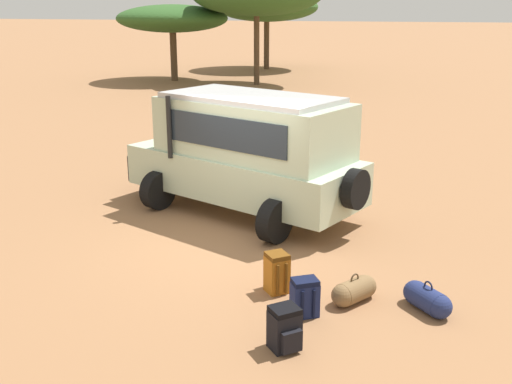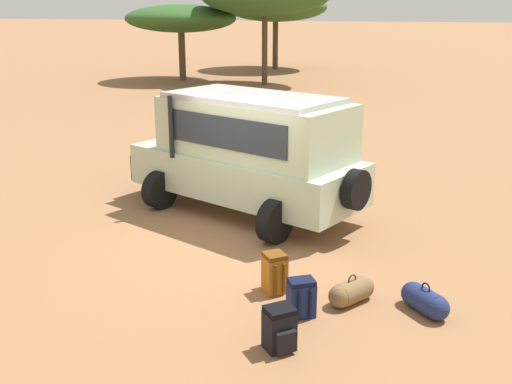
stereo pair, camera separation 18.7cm
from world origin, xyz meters
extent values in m
plane|color=#936642|center=(0.00, 0.00, 0.00)|extent=(320.00, 320.00, 0.00)
cube|color=#B2C6A8|center=(-0.29, 1.62, 0.82)|extent=(5.26, 3.54, 0.84)
cube|color=#B2C6A8|center=(-0.06, 1.53, 1.79)|extent=(4.21, 3.04, 1.10)
cube|color=#232D38|center=(-1.48, 2.08, 1.74)|extent=(0.62, 1.47, 0.77)
cube|color=#232D38|center=(-0.38, 0.69, 1.84)|extent=(2.76, 1.10, 0.60)
cube|color=#232D38|center=(0.27, 2.38, 1.84)|extent=(2.76, 1.10, 0.60)
cube|color=#B7B7B7|center=(-0.10, 1.55, 2.39)|extent=(3.82, 2.83, 0.10)
cube|color=black|center=(-2.69, 2.55, 0.65)|extent=(0.73, 1.56, 0.56)
cylinder|color=black|center=(-1.67, 1.12, 1.79)|extent=(0.10, 0.10, 1.25)
cylinder|color=black|center=(-2.05, 1.27, 0.40)|extent=(0.55, 0.85, 0.80)
cylinder|color=black|center=(-1.36, 3.08, 0.40)|extent=(0.55, 0.85, 0.80)
cylinder|color=black|center=(0.78, 0.17, 0.40)|extent=(0.55, 0.85, 0.80)
cylinder|color=black|center=(1.48, 1.98, 0.40)|extent=(0.55, 0.85, 0.80)
cylinder|color=black|center=(2.13, 0.69, 0.97)|extent=(0.47, 0.77, 0.74)
cube|color=#B26619|center=(1.33, -1.73, 0.28)|extent=(0.43, 0.43, 0.55)
cube|color=#B26619|center=(1.20, -1.59, 0.21)|extent=(0.23, 0.21, 0.30)
cube|color=#62380E|center=(1.33, -1.73, 0.58)|extent=(0.43, 0.43, 0.07)
cylinder|color=#62380E|center=(1.39, -1.90, 0.28)|extent=(0.04, 0.04, 0.47)
cylinder|color=#62380E|center=(1.49, -1.81, 0.28)|extent=(0.04, 0.04, 0.47)
cube|color=navy|center=(1.88, -2.32, 0.24)|extent=(0.44, 0.40, 0.48)
cube|color=navy|center=(1.79, -2.18, 0.18)|extent=(0.27, 0.21, 0.27)
cube|color=black|center=(1.88, -2.32, 0.51)|extent=(0.43, 0.40, 0.07)
cylinder|color=black|center=(1.89, -2.48, 0.24)|extent=(0.04, 0.04, 0.41)
cylinder|color=black|center=(2.03, -2.39, 0.24)|extent=(0.04, 0.04, 0.41)
cube|color=black|center=(1.82, -3.20, 0.25)|extent=(0.46, 0.46, 0.50)
cube|color=black|center=(1.95, -3.34, 0.19)|extent=(0.25, 0.24, 0.28)
cube|color=black|center=(1.82, -3.20, 0.53)|extent=(0.46, 0.46, 0.07)
cylinder|color=black|center=(1.76, -3.03, 0.25)|extent=(0.04, 0.04, 0.43)
cylinder|color=black|center=(1.65, -3.14, 0.25)|extent=(0.04, 0.04, 0.43)
cylinder|color=navy|center=(3.49, -1.68, 0.17)|extent=(0.59, 0.59, 0.35)
sphere|color=navy|center=(3.32, -1.51, 0.17)|extent=(0.34, 0.34, 0.34)
sphere|color=navy|center=(3.67, -1.85, 0.17)|extent=(0.34, 0.34, 0.34)
torus|color=#121834|center=(3.49, -1.68, 0.37)|extent=(0.13, 0.13, 0.16)
cylinder|color=brown|center=(2.48, -1.71, 0.17)|extent=(0.55, 0.58, 0.34)
sphere|color=brown|center=(2.61, -1.51, 0.17)|extent=(0.33, 0.33, 0.33)
sphere|color=brown|center=(2.35, -1.91, 0.17)|extent=(0.33, 0.33, 0.33)
torus|color=#493721|center=(2.48, -1.71, 0.36)|extent=(0.11, 0.15, 0.16)
cylinder|color=brown|center=(-11.14, 22.19, 1.39)|extent=(0.38, 0.38, 2.77)
ellipsoid|color=#2D5623|center=(-11.14, 22.19, 3.42)|extent=(6.23, 5.96, 1.52)
cylinder|color=brown|center=(-7.88, 29.91, 1.61)|extent=(0.36, 0.36, 3.22)
ellipsoid|color=#2D5623|center=(-7.88, 29.91, 4.02)|extent=(6.74, 6.66, 1.87)
cylinder|color=brown|center=(-6.10, 21.75, 1.87)|extent=(0.30, 0.30, 3.73)
camera|label=1|loc=(3.39, -9.59, 4.10)|focal=42.00mm
camera|label=2|loc=(3.57, -9.53, 4.10)|focal=42.00mm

